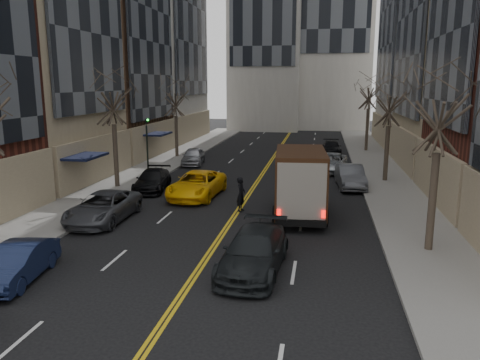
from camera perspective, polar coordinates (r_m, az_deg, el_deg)
The scene contains 19 objects.
sidewalk_left at distance 38.23m, azimuth -10.66°, elevation 1.43°, with size 4.00×66.00×0.15m, color slate.
sidewalk_right at distance 36.14m, azimuth 17.16°, elevation 0.51°, with size 4.00×66.00×0.15m, color slate.
tree_lf_mid at distance 31.10m, azimuth -15.34°, elevation 10.98°, with size 3.20×3.20×8.91m.
tree_lf_far at distance 43.24m, azimuth -7.90°, elevation 10.63°, with size 3.20×3.20×8.12m.
tree_rt_near at distance 19.71m, azimuth 23.39°, elevation 9.78°, with size 3.20×3.20×8.71m.
tree_rt_mid at distance 33.50m, azimuth 17.87°, elevation 10.12°, with size 3.20×3.20×8.32m.
tree_rt_far at distance 48.40m, azimuth 15.52°, elevation 11.28°, with size 3.20×3.20×9.11m.
traffic_signal at distance 32.63m, azimuth -11.26°, elevation 4.52°, with size 0.29×0.26×4.70m.
ups_truck at distance 24.22m, azimuth 7.30°, elevation -0.33°, with size 2.99×6.58×3.52m.
observer_sedan at distance 17.34m, azimuth 1.71°, elevation -8.71°, with size 2.41×5.27×1.49m.
taxi at distance 28.41m, azimuth -5.27°, elevation -0.56°, with size 2.54×5.50×1.53m, color yellow.
pedestrian at distance 25.12m, azimuth 0.13°, elevation -1.75°, with size 0.68×0.45×1.87m, color black.
parked_lf_b at distance 18.27m, azimuth -25.43°, elevation -9.14°, with size 1.37×3.94×1.30m, color #121B3A.
parked_lf_c at distance 24.37m, azimuth -16.33°, elevation -3.19°, with size 2.39×5.18×1.44m, color #44454A.
parked_lf_d at distance 30.59m, azimuth -10.63°, elevation -0.02°, with size 1.85×4.55×1.32m, color black.
parked_lf_e at distance 39.75m, azimuth -5.73°, elevation 2.89°, with size 1.67×4.15×1.41m, color #A7A9AF.
parked_rt_a at distance 31.65m, azimuth 13.30°, elevation 0.43°, with size 1.60×4.59×1.51m, color #4D4F54.
parked_rt_b at distance 37.16m, azimuth 10.97°, elevation 2.11°, with size 2.34×5.07×1.41m, color #B9BDC1.
parked_rt_c at distance 46.26m, azimuth 11.09°, elevation 3.90°, with size 1.80×4.42×1.28m, color black.
Camera 1 is at (4.32, -8.20, 6.82)m, focal length 35.00 mm.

